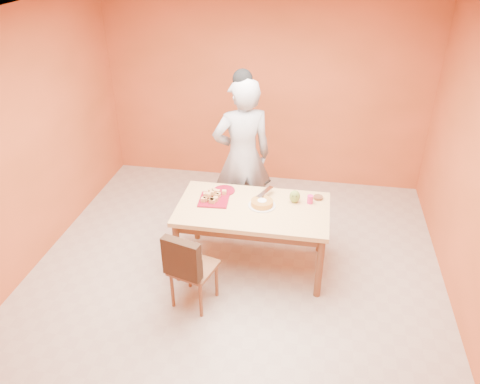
% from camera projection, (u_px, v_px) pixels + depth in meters
% --- Properties ---
extents(floor, '(5.00, 5.00, 0.00)m').
position_uv_depth(floor, '(232.00, 285.00, 5.01)').
color(floor, '#BCB3A1').
rests_on(floor, ground).
extents(ceiling, '(5.00, 5.00, 0.00)m').
position_uv_depth(ceiling, '(229.00, 20.00, 3.66)').
color(ceiling, white).
rests_on(ceiling, wall_back).
extents(wall_back, '(4.50, 0.00, 4.50)m').
position_uv_depth(wall_back, '(265.00, 90.00, 6.47)').
color(wall_back, '#DA5E32').
rests_on(wall_back, floor).
extents(wall_left, '(0.00, 5.00, 5.00)m').
position_uv_depth(wall_left, '(10.00, 155.00, 4.67)').
color(wall_left, '#DA5E32').
rests_on(wall_left, floor).
extents(dining_table, '(1.60, 0.90, 0.76)m').
position_uv_depth(dining_table, '(253.00, 215.00, 4.98)').
color(dining_table, '#E8B779').
rests_on(dining_table, floor).
extents(dining_chair, '(0.50, 0.56, 0.88)m').
position_uv_depth(dining_chair, '(193.00, 267.00, 4.55)').
color(dining_chair, brown).
rests_on(dining_chair, floor).
extents(pastry_pile, '(0.28, 0.28, 0.09)m').
position_uv_depth(pastry_pile, '(214.00, 196.00, 5.01)').
color(pastry_pile, '#E2A460').
rests_on(pastry_pile, pastry_platter).
extents(person, '(0.83, 0.71, 1.93)m').
position_uv_depth(person, '(242.00, 157.00, 5.50)').
color(person, '#9B9B9D').
rests_on(person, floor).
extents(pastry_platter, '(0.33, 0.33, 0.02)m').
position_uv_depth(pastry_platter, '(214.00, 200.00, 5.04)').
color(pastry_platter, maroon).
rests_on(pastry_platter, dining_table).
extents(red_dinner_plate, '(0.25, 0.25, 0.01)m').
position_uv_depth(red_dinner_plate, '(224.00, 191.00, 5.22)').
color(red_dinner_plate, maroon).
rests_on(red_dinner_plate, dining_table).
extents(white_cake_plate, '(0.29, 0.29, 0.01)m').
position_uv_depth(white_cake_plate, '(262.00, 205.00, 4.95)').
color(white_cake_plate, silver).
rests_on(white_cake_plate, dining_table).
extents(sponge_cake, '(0.24, 0.24, 0.05)m').
position_uv_depth(sponge_cake, '(262.00, 203.00, 4.93)').
color(sponge_cake, orange).
rests_on(sponge_cake, white_cake_plate).
extents(cake_server, '(0.17, 0.29, 0.01)m').
position_uv_depth(cake_server, '(265.00, 192.00, 5.07)').
color(cake_server, silver).
rests_on(cake_server, sponge_cake).
extents(egg_ornament, '(0.12, 0.10, 0.14)m').
position_uv_depth(egg_ornament, '(295.00, 197.00, 4.98)').
color(egg_ornament, olive).
rests_on(egg_ornament, dining_table).
extents(magenta_glass, '(0.08, 0.08, 0.09)m').
position_uv_depth(magenta_glass, '(310.00, 199.00, 4.98)').
color(magenta_glass, '#D8206B').
rests_on(magenta_glass, dining_table).
extents(checker_tin, '(0.12, 0.12, 0.03)m').
position_uv_depth(checker_tin, '(318.00, 198.00, 5.07)').
color(checker_tin, '#34190E').
rests_on(checker_tin, dining_table).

